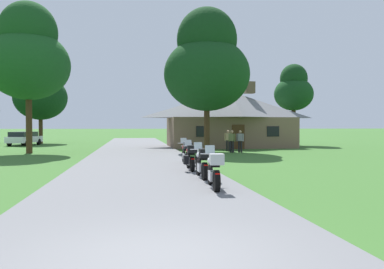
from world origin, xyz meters
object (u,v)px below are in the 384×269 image
(motorcycle_white_nearest_to_camera, at_px, (214,171))
(parked_white_suv_far_left, at_px, (24,138))
(motorcycle_white_second_in_row, at_px, (202,163))
(motorcycle_red_farthest_in_row, at_px, (186,153))
(bystander_olive_shirt_beside_signpost, at_px, (232,140))
(bystander_gray_shirt_near_lodge, at_px, (240,140))
(tree_right_of_lodge, at_px, (294,90))
(motorcycle_red_third_in_row, at_px, (191,158))
(tree_left_far, at_px, (40,91))
(tree_by_lodge_front, at_px, (207,64))
(tree_left_near, at_px, (28,55))
(bystander_tan_shirt_by_tree, at_px, (228,139))

(motorcycle_white_nearest_to_camera, bearing_deg, parked_white_suv_far_left, 117.38)
(motorcycle_white_second_in_row, distance_m, motorcycle_red_farthest_in_row, 5.57)
(motorcycle_red_farthest_in_row, distance_m, bystander_olive_shirt_beside_signpost, 9.94)
(bystander_gray_shirt_near_lodge, bearing_deg, tree_right_of_lodge, -113.92)
(motorcycle_red_third_in_row, distance_m, bystander_olive_shirt_beside_signpost, 12.72)
(tree_right_of_lodge, bearing_deg, motorcycle_red_third_in_row, -122.41)
(tree_left_far, bearing_deg, motorcycle_red_farthest_in_row, -64.25)
(tree_by_lodge_front, bearing_deg, motorcycle_white_nearest_to_camera, -100.00)
(motorcycle_white_second_in_row, distance_m, parked_white_suv_far_left, 30.96)
(motorcycle_red_farthest_in_row, height_order, bystander_olive_shirt_beside_signpost, bystander_olive_shirt_beside_signpost)
(tree_left_near, relative_size, tree_by_lodge_front, 0.99)
(bystander_gray_shirt_near_lodge, relative_size, tree_left_near, 0.15)
(motorcycle_red_farthest_in_row, relative_size, tree_left_near, 0.19)
(bystander_tan_shirt_by_tree, distance_m, tree_left_near, 16.09)
(bystander_olive_shirt_beside_signpost, height_order, tree_left_far, tree_left_far)
(tree_left_near, bearing_deg, parked_white_suv_far_left, 105.91)
(motorcycle_white_nearest_to_camera, bearing_deg, tree_left_near, 122.10)
(tree_left_near, xyz_separation_m, tree_right_of_lodge, (23.94, 8.85, -1.36))
(bystander_tan_shirt_by_tree, relative_size, tree_by_lodge_front, 0.15)
(bystander_gray_shirt_near_lodge, relative_size, tree_left_far, 0.17)
(motorcycle_white_second_in_row, relative_size, tree_left_far, 0.21)
(motorcycle_white_nearest_to_camera, xyz_separation_m, tree_by_lodge_front, (3.18, 18.06, 6.11))
(motorcycle_red_third_in_row, distance_m, tree_by_lodge_front, 14.69)
(motorcycle_red_third_in_row, relative_size, tree_right_of_lodge, 0.25)
(bystander_tan_shirt_by_tree, distance_m, tree_right_of_lodge, 13.45)
(motorcycle_red_farthest_in_row, xyz_separation_m, tree_left_near, (-10.13, 10.22, 6.48))
(motorcycle_red_third_in_row, bearing_deg, bystander_gray_shirt_near_lodge, 66.43)
(bystander_gray_shirt_near_lodge, xyz_separation_m, bystander_olive_shirt_beside_signpost, (-0.70, -0.23, 0.00))
(bystander_gray_shirt_near_lodge, distance_m, tree_right_of_lodge, 14.00)
(motorcycle_red_farthest_in_row, bearing_deg, motorcycle_red_third_in_row, -94.41)
(tree_right_of_lodge, relative_size, parked_white_suv_far_left, 1.72)
(motorcycle_red_third_in_row, xyz_separation_m, tree_left_far, (-12.77, 29.86, 5.28))
(motorcycle_red_third_in_row, bearing_deg, parked_white_suv_far_left, 119.06)
(motorcycle_white_second_in_row, xyz_separation_m, parked_white_suv_far_left, (-13.43, 27.89, 0.16))
(tree_by_lodge_front, bearing_deg, motorcycle_red_third_in_row, -103.66)
(motorcycle_white_nearest_to_camera, distance_m, tree_right_of_lodge, 30.98)
(tree_left_near, xyz_separation_m, parked_white_suv_far_left, (-3.45, 12.10, -6.32))
(motorcycle_red_third_in_row, distance_m, tree_left_far, 32.90)
(bystander_tan_shirt_by_tree, height_order, tree_right_of_lodge, tree_right_of_lodge)
(motorcycle_white_second_in_row, relative_size, bystander_tan_shirt_by_tree, 1.25)
(bystander_gray_shirt_near_lodge, distance_m, bystander_tan_shirt_by_tree, 1.50)
(bystander_gray_shirt_near_lodge, bearing_deg, bystander_olive_shirt_beside_signpost, 34.40)
(bystander_olive_shirt_beside_signpost, bearing_deg, motorcycle_white_second_in_row, -67.97)
(bystander_gray_shirt_near_lodge, xyz_separation_m, tree_left_far, (-18.29, 17.86, 4.96))
(tree_by_lodge_front, bearing_deg, tree_left_far, 133.33)
(motorcycle_red_third_in_row, relative_size, tree_by_lodge_front, 0.19)
(bystander_olive_shirt_beside_signpost, distance_m, parked_white_suv_far_left, 22.70)
(bystander_olive_shirt_beside_signpost, relative_size, parked_white_suv_far_left, 0.34)
(tree_left_far, relative_size, tree_right_of_lodge, 1.16)
(motorcycle_red_third_in_row, height_order, bystander_gray_shirt_near_lodge, bystander_gray_shirt_near_lodge)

